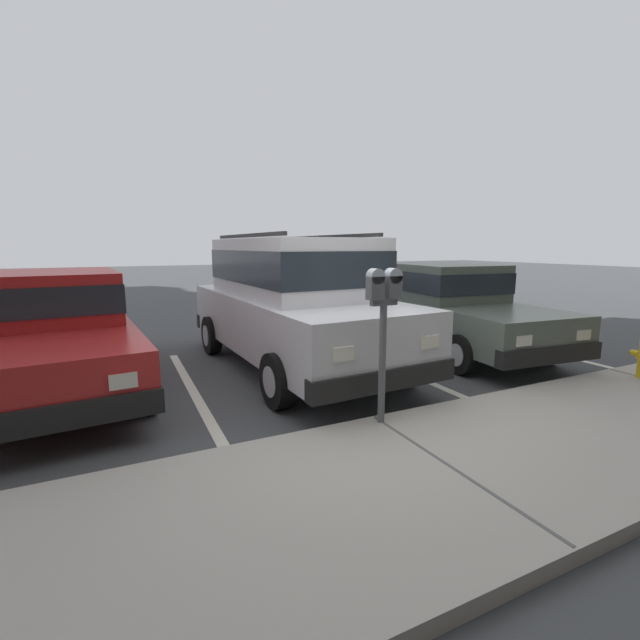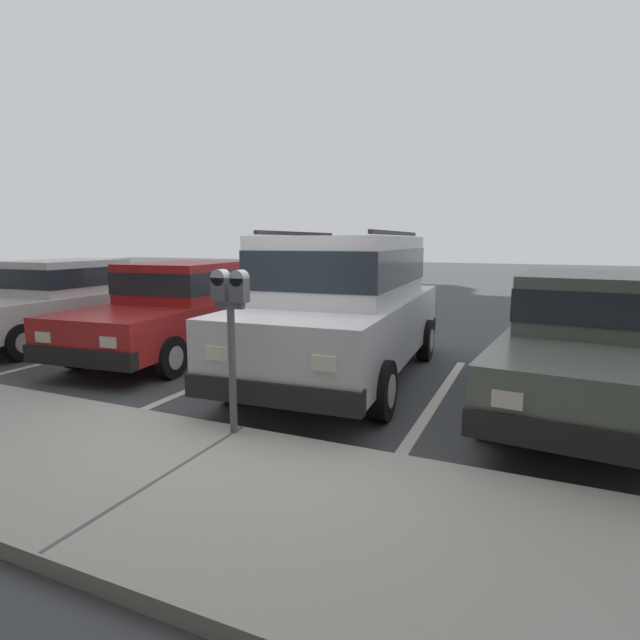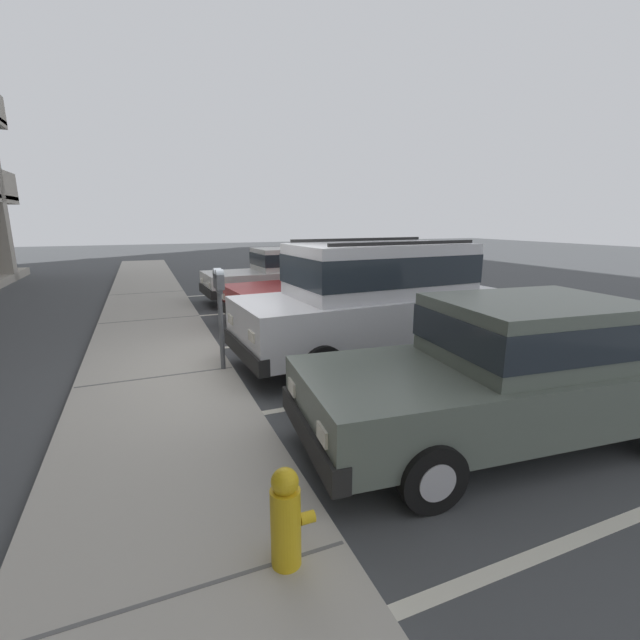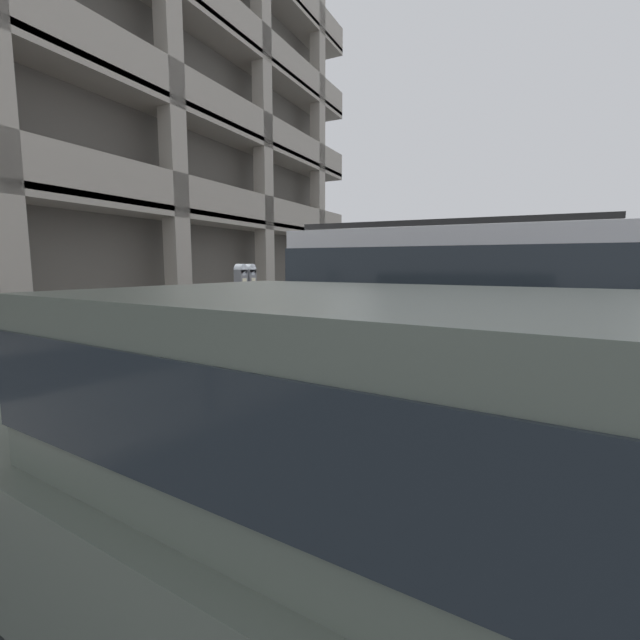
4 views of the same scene
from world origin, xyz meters
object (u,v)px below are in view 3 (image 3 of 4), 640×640
object	(u,v)px
blue_coupe	(284,272)
red_sedan	(515,367)
fire_hydrant	(286,518)
silver_suv	(377,296)
dark_hatchback	(324,285)
parking_meter_near	(219,295)

from	to	relation	value
blue_coupe	red_sedan	bearing A→B (deg)	175.29
blue_coupe	fire_hydrant	size ratio (longest dim) A/B	6.51
silver_suv	red_sedan	size ratio (longest dim) A/B	1.05
blue_coupe	dark_hatchback	bearing A→B (deg)	179.40
red_sedan	blue_coupe	size ratio (longest dim) A/B	1.01
silver_suv	fire_hydrant	bearing A→B (deg)	140.21
red_sedan	fire_hydrant	xyz separation A→B (m)	(-0.89, 2.87, -0.36)
red_sedan	fire_hydrant	world-z (taller)	red_sedan
red_sedan	dark_hatchback	xyz separation A→B (m)	(6.18, -0.41, 0.00)
red_sedan	dark_hatchback	distance (m)	6.19
parking_meter_near	red_sedan	bearing A→B (deg)	-140.66
silver_suv	red_sedan	xyz separation A→B (m)	(-3.02, 0.05, -0.27)
silver_suv	parking_meter_near	distance (m)	2.62
dark_hatchback	blue_coupe	xyz separation A→B (m)	(2.84, 0.11, 0.00)
parking_meter_near	fire_hydrant	world-z (taller)	parking_meter_near
red_sedan	blue_coupe	distance (m)	9.02
parking_meter_near	dark_hatchback	bearing A→B (deg)	-44.39
dark_hatchback	parking_meter_near	bearing A→B (deg)	130.52
silver_suv	red_sedan	bearing A→B (deg)	176.00
blue_coupe	parking_meter_near	world-z (taller)	parking_meter_near
silver_suv	parking_meter_near	world-z (taller)	silver_suv
red_sedan	dark_hatchback	world-z (taller)	same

